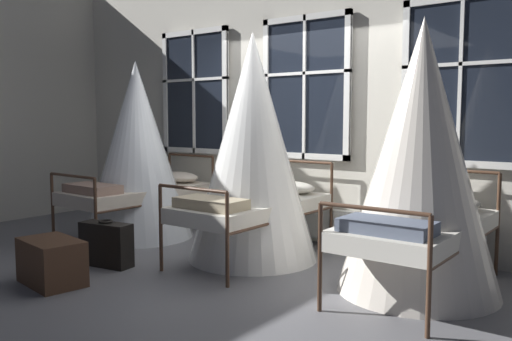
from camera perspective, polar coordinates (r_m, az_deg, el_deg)
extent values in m
plane|color=slate|center=(5.67, -1.57, -9.66)|extent=(16.94, 16.94, 0.00)
cube|color=beige|center=(6.57, 5.73, 8.14)|extent=(8.31, 0.10, 3.57)
cube|color=black|center=(7.58, -6.53, 8.26)|extent=(1.20, 0.02, 1.69)
cube|color=silver|center=(7.59, -6.46, 2.12)|extent=(1.20, 0.06, 0.07)
cube|color=silver|center=(7.66, -6.59, 14.33)|extent=(1.20, 0.06, 0.07)
cube|color=silver|center=(7.98, -9.48, 8.08)|extent=(0.07, 0.06, 1.69)
cube|color=silver|center=(7.21, -3.25, 8.43)|extent=(0.07, 0.06, 1.69)
cube|color=silver|center=(7.58, -6.53, 8.26)|extent=(0.04, 0.06, 1.69)
cube|color=silver|center=(7.59, -6.54, 9.54)|extent=(1.20, 0.06, 0.04)
cube|color=black|center=(6.48, 5.22, 8.73)|extent=(1.20, 0.02, 1.69)
cube|color=silver|center=(6.48, 5.16, 1.55)|extent=(1.20, 0.06, 0.07)
cube|color=silver|center=(6.57, 5.29, 15.82)|extent=(1.20, 0.06, 0.07)
cube|color=silver|center=(6.79, 1.14, 8.61)|extent=(0.07, 0.06, 1.69)
cube|color=silver|center=(6.20, 9.70, 8.82)|extent=(0.07, 0.06, 1.69)
cube|color=silver|center=(6.48, 5.22, 8.73)|extent=(0.04, 0.06, 1.69)
cube|color=silver|center=(6.49, 5.23, 10.23)|extent=(1.20, 0.06, 0.04)
cube|color=black|center=(5.73, 20.86, 8.81)|extent=(1.20, 0.02, 1.69)
cube|color=silver|center=(5.74, 20.58, 0.69)|extent=(1.20, 0.06, 0.07)
cube|color=silver|center=(5.92, 15.56, 8.85)|extent=(0.07, 0.06, 1.69)
cube|color=silver|center=(5.73, 20.86, 8.81)|extent=(0.04, 0.06, 1.69)
cube|color=silver|center=(5.75, 20.92, 10.49)|extent=(1.20, 0.06, 0.04)
cube|color=silver|center=(6.57, 5.00, -5.33)|extent=(4.20, 0.10, 0.36)
cylinder|color=#4C3323|center=(7.84, -9.11, -1.83)|extent=(0.04, 0.04, 0.98)
cylinder|color=#4C3323|center=(7.24, -4.58, -2.39)|extent=(0.04, 0.04, 0.98)
cylinder|color=#4C3323|center=(6.76, -20.73, -3.86)|extent=(0.04, 0.04, 0.85)
cylinder|color=#4C3323|center=(6.06, -16.61, -4.80)|extent=(0.04, 0.04, 0.85)
cylinder|color=#4C3323|center=(7.26, -14.49, -2.65)|extent=(0.08, 1.84, 0.03)
cylinder|color=#4C3323|center=(6.61, -10.05, -3.36)|extent=(0.08, 1.84, 0.03)
cylinder|color=#4C3323|center=(7.49, -6.98, 1.60)|extent=(0.85, 0.05, 0.03)
cylinder|color=#4C3323|center=(6.35, -18.91, -0.55)|extent=(0.85, 0.05, 0.03)
cube|color=beige|center=(6.92, -12.39, -2.36)|extent=(0.91, 1.88, 0.15)
ellipsoid|color=beige|center=(7.35, -8.28, -0.68)|extent=(0.66, 0.42, 0.14)
cube|color=gray|center=(6.51, -16.93, -1.85)|extent=(0.70, 0.38, 0.10)
cone|color=white|center=(6.87, -12.48, 2.16)|extent=(1.37, 1.37, 2.19)
cylinder|color=#4C3323|center=(6.69, 1.63, -3.04)|extent=(0.04, 0.04, 0.98)
cylinder|color=#4C3323|center=(6.24, 7.98, -3.72)|extent=(0.04, 0.04, 0.98)
cylinder|color=#4C3323|center=(5.33, -10.05, -6.05)|extent=(0.04, 0.04, 0.85)
cylinder|color=#4C3323|center=(4.76, -3.06, -7.39)|extent=(0.04, 0.04, 0.85)
cylinder|color=#4C3323|center=(5.98, -3.54, -4.23)|extent=(0.04, 1.84, 0.03)
cylinder|color=#4C3323|center=(5.47, 3.23, -5.15)|extent=(0.04, 1.84, 0.03)
cylinder|color=#4C3323|center=(6.40, 4.73, 0.95)|extent=(0.85, 0.03, 0.03)
cylinder|color=#4C3323|center=(4.96, -6.82, -1.92)|extent=(0.85, 0.03, 0.03)
cube|color=silver|center=(5.70, -0.31, -3.92)|extent=(0.87, 1.87, 0.15)
ellipsoid|color=silver|center=(6.23, 3.52, -1.76)|extent=(0.65, 0.40, 0.14)
cube|color=tan|center=(5.18, -4.79, -3.49)|extent=(0.70, 0.36, 0.10)
cone|color=white|center=(5.63, -0.31, 2.49)|extent=(1.37, 1.37, 2.37)
cylinder|color=#4C3323|center=(5.83, 16.07, -4.55)|extent=(0.04, 0.04, 0.98)
cylinder|color=#4C3323|center=(5.58, 24.23, -5.26)|extent=(0.04, 0.04, 0.98)
cylinder|color=#4C3323|center=(4.21, 6.80, -9.15)|extent=(0.04, 0.04, 0.85)
cylinder|color=#4C3323|center=(3.87, 17.87, -10.72)|extent=(0.04, 0.04, 0.85)
cylinder|color=#4C3323|center=(5.00, 12.21, -6.30)|extent=(0.04, 1.84, 0.03)
cylinder|color=#4C3323|center=(4.71, 21.66, -7.30)|extent=(0.04, 1.84, 0.03)
cylinder|color=#4C3323|center=(5.63, 20.23, -0.01)|extent=(0.85, 0.03, 0.03)
cylinder|color=#4C3323|center=(3.93, 12.21, -3.99)|extent=(0.85, 0.03, 0.03)
cube|color=silver|center=(4.82, 16.82, -5.92)|extent=(0.87, 1.87, 0.15)
ellipsoid|color=#B7B2A3|center=(5.43, 19.38, -3.15)|extent=(0.65, 0.40, 0.14)
cube|color=slate|center=(4.19, 13.68, -5.78)|extent=(0.70, 0.36, 0.10)
cone|color=silver|center=(4.74, 17.03, 1.37)|extent=(1.37, 1.37, 2.33)
cube|color=black|center=(5.68, -15.59, -7.54)|extent=(0.58, 0.29, 0.44)
cube|color=tan|center=(5.76, -14.85, -7.35)|extent=(0.50, 0.09, 0.03)
torus|color=black|center=(5.64, -15.65, -5.22)|extent=(0.17, 0.17, 0.02)
cube|color=#472D1E|center=(5.24, -20.83, -9.03)|extent=(0.69, 0.49, 0.41)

